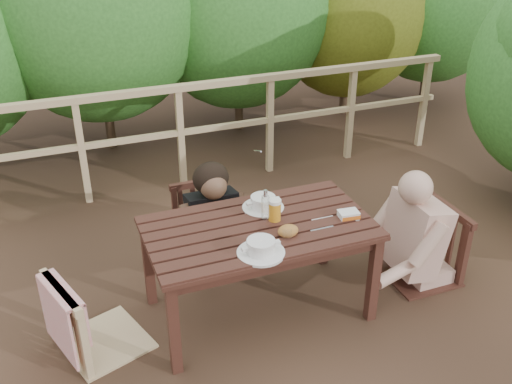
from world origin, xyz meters
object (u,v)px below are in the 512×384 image
object	(u,v)px
soup_near	(261,247)
butter_tub	(348,215)
beer_glass	(275,211)
bread_roll	(288,231)
tumbler	(287,235)
bottle	(265,206)
woman	(205,178)
chair_far	(206,195)
chair_right	(426,216)
diner_right	(434,189)
table	(259,270)
soup_far	(263,203)
chair_left	(95,278)

from	to	relation	value
soup_near	butter_tub	xyz separation A→B (m)	(0.68, 0.17, -0.02)
soup_near	beer_glass	xyz separation A→B (m)	(0.22, 0.31, 0.03)
bread_roll	tumbler	world-z (taller)	bread_roll
beer_glass	bottle	size ratio (longest dim) A/B	0.71
woman	tumbler	world-z (taller)	woman
chair_far	tumbler	bearing A→B (deg)	-80.56
chair_far	chair_right	xyz separation A→B (m)	(1.36, -0.93, 0.03)
tumbler	beer_glass	bearing A→B (deg)	86.49
diner_right	tumbler	bearing A→B (deg)	97.06
table	soup_far	distance (m)	0.45
chair_left	diner_right	world-z (taller)	diner_right
chair_left	table	bearing A→B (deg)	-111.23
soup_far	woman	bearing A→B (deg)	106.74
soup_far	butter_tub	world-z (taller)	soup_far
bottle	butter_tub	bearing A→B (deg)	-18.46
beer_glass	bottle	world-z (taller)	bottle
soup_far	tumbler	xyz separation A→B (m)	(-0.01, -0.41, -0.01)
chair_left	chair_right	bearing A→B (deg)	-111.21
chair_far	beer_glass	bearing A→B (deg)	-76.88
chair_far	soup_near	bearing A→B (deg)	-91.34
beer_glass	woman	bearing A→B (deg)	103.88
chair_left	tumbler	world-z (taller)	chair_left
chair_right	bread_roll	size ratio (longest dim) A/B	7.66
chair_left	beer_glass	distance (m)	1.19
soup_near	bottle	size ratio (longest dim) A/B	1.28
chair_far	bread_roll	world-z (taller)	chair_far
woman	bread_roll	xyz separation A→B (m)	(0.22, -1.06, 0.09)
chair_far	woman	size ratio (longest dim) A/B	0.78
table	soup_near	world-z (taller)	soup_near
chair_left	bottle	world-z (taller)	chair_left
diner_right	bread_roll	xyz separation A→B (m)	(-1.16, -0.11, -0.02)
beer_glass	diner_right	bearing A→B (deg)	-4.04
butter_tub	table	bearing A→B (deg)	174.98
soup_near	bread_roll	distance (m)	0.26
table	chair_left	world-z (taller)	chair_left
tumbler	table	bearing A→B (deg)	117.34
bottle	beer_glass	bearing A→B (deg)	-29.49
chair_right	woman	xyz separation A→B (m)	(-1.36, 0.95, 0.11)
table	woman	world-z (taller)	woman
chair_left	bread_roll	xyz separation A→B (m)	(1.17, -0.21, 0.20)
table	chair_left	size ratio (longest dim) A/B	1.41
bread_roll	bottle	world-z (taller)	bottle
soup_far	bread_roll	size ratio (longest dim) A/B	2.12
soup_far	beer_glass	size ratio (longest dim) A/B	1.75
chair_left	bottle	size ratio (longest dim) A/B	4.53
diner_right	butter_tub	distance (m)	0.71
chair_far	beer_glass	world-z (taller)	chair_far
beer_glass	chair_far	bearing A→B (deg)	104.20
bread_roll	tumbler	distance (m)	0.04
soup_far	bread_roll	xyz separation A→B (m)	(0.02, -0.37, -0.01)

